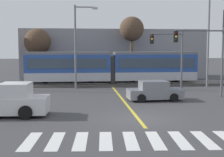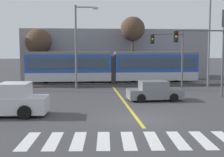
# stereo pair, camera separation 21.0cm
# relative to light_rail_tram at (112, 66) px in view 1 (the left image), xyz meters

# --- Properties ---
(ground_plane) EXTENTS (200.00, 200.00, 0.00)m
(ground_plane) POSITION_rel_light_rail_tram_xyz_m (-0.13, -16.71, -2.05)
(ground_plane) COLOR #3D3D3F
(track_bed) EXTENTS (120.00, 4.00, 0.18)m
(track_bed) POSITION_rel_light_rail_tram_xyz_m (-0.13, 0.01, -1.96)
(track_bed) COLOR #4C4742
(track_bed) RESTS_ON ground
(rail_near) EXTENTS (120.00, 0.08, 0.10)m
(rail_near) POSITION_rel_light_rail_tram_xyz_m (-0.13, -0.71, -1.82)
(rail_near) COLOR #939399
(rail_near) RESTS_ON track_bed
(rail_far) EXTENTS (120.00, 0.08, 0.10)m
(rail_far) POSITION_rel_light_rail_tram_xyz_m (-0.13, 0.73, -1.82)
(rail_far) COLOR #939399
(rail_far) RESTS_ON track_bed
(light_rail_tram) EXTENTS (18.50, 2.64, 3.43)m
(light_rail_tram) POSITION_rel_light_rail_tram_xyz_m (0.00, 0.00, 0.00)
(light_rail_tram) COLOR #B7BAC1
(light_rail_tram) RESTS_ON track_bed
(crosswalk_stripe_0) EXTENTS (0.76, 2.83, 0.01)m
(crosswalk_stripe_0) POSITION_rel_light_rail_tram_xyz_m (-5.62, -20.42, -2.04)
(crosswalk_stripe_0) COLOR silver
(crosswalk_stripe_0) RESTS_ON ground
(crosswalk_stripe_1) EXTENTS (0.76, 2.83, 0.01)m
(crosswalk_stripe_1) POSITION_rel_light_rail_tram_xyz_m (-4.52, -20.50, -2.04)
(crosswalk_stripe_1) COLOR silver
(crosswalk_stripe_1) RESTS_ON ground
(crosswalk_stripe_2) EXTENTS (0.76, 2.83, 0.01)m
(crosswalk_stripe_2) POSITION_rel_light_rail_tram_xyz_m (-3.42, -20.58, -2.04)
(crosswalk_stripe_2) COLOR silver
(crosswalk_stripe_2) RESTS_ON ground
(crosswalk_stripe_3) EXTENTS (0.76, 2.83, 0.01)m
(crosswalk_stripe_3) POSITION_rel_light_rail_tram_xyz_m (-2.33, -20.66, -2.04)
(crosswalk_stripe_3) COLOR silver
(crosswalk_stripe_3) RESTS_ON ground
(crosswalk_stripe_4) EXTENTS (0.76, 2.83, 0.01)m
(crosswalk_stripe_4) POSITION_rel_light_rail_tram_xyz_m (-1.23, -20.73, -2.04)
(crosswalk_stripe_4) COLOR silver
(crosswalk_stripe_4) RESTS_ON ground
(crosswalk_stripe_5) EXTENTS (0.76, 2.83, 0.01)m
(crosswalk_stripe_5) POSITION_rel_light_rail_tram_xyz_m (-0.13, -20.81, -2.04)
(crosswalk_stripe_5) COLOR silver
(crosswalk_stripe_5) RESTS_ON ground
(crosswalk_stripe_6) EXTENTS (0.76, 2.83, 0.01)m
(crosswalk_stripe_6) POSITION_rel_light_rail_tram_xyz_m (0.96, -20.89, -2.04)
(crosswalk_stripe_6) COLOR silver
(crosswalk_stripe_6) RESTS_ON ground
(crosswalk_stripe_7) EXTENTS (0.76, 2.83, 0.01)m
(crosswalk_stripe_7) POSITION_rel_light_rail_tram_xyz_m (2.06, -20.97, -2.04)
(crosswalk_stripe_7) COLOR silver
(crosswalk_stripe_7) RESTS_ON ground
(lane_centre_line) EXTENTS (0.20, 16.82, 0.01)m
(lane_centre_line) POSITION_rel_light_rail_tram_xyz_m (-0.13, -10.40, -2.05)
(lane_centre_line) COLOR gold
(lane_centre_line) RESTS_ON ground
(sedan_crossing) EXTENTS (4.28, 2.08, 1.52)m
(sedan_crossing) POSITION_rel_light_rail_tram_xyz_m (2.29, -10.51, -1.35)
(sedan_crossing) COLOR gray
(sedan_crossing) RESTS_ON ground
(pickup_truck) EXTENTS (5.48, 2.41, 1.98)m
(pickup_truck) POSITION_rel_light_rail_tram_xyz_m (-7.95, -15.08, -1.21)
(pickup_truck) COLOR silver
(pickup_truck) RESTS_ON ground
(traffic_light_mid_right) EXTENTS (4.25, 0.38, 5.93)m
(traffic_light_mid_right) POSITION_rel_light_rail_tram_xyz_m (6.80, -9.31, 1.89)
(traffic_light_mid_right) COLOR #515459
(traffic_light_mid_right) RESTS_ON ground
(traffic_light_far_right) EXTENTS (3.25, 0.38, 5.81)m
(traffic_light_far_right) POSITION_rel_light_rail_tram_xyz_m (5.33, -4.46, 1.77)
(traffic_light_far_right) COLOR #515459
(traffic_light_far_right) RESTS_ON ground
(street_lamp_centre) EXTENTS (2.32, 0.28, 8.21)m
(street_lamp_centre) POSITION_rel_light_rail_tram_xyz_m (-3.68, -3.00, 2.64)
(street_lamp_centre) COLOR slate
(street_lamp_centre) RESTS_ON ground
(street_lamp_east) EXTENTS (1.95, 0.28, 9.53)m
(street_lamp_east) POSITION_rel_light_rail_tram_xyz_m (9.74, -3.13, 3.28)
(street_lamp_east) COLOR slate
(street_lamp_east) RESTS_ON ground
(bare_tree_west) EXTENTS (3.18, 3.18, 6.36)m
(bare_tree_west) POSITION_rel_light_rail_tram_xyz_m (-8.53, 4.22, 2.69)
(bare_tree_west) COLOR brown
(bare_tree_west) RESTS_ON ground
(bare_tree_east) EXTENTS (2.96, 2.96, 7.82)m
(bare_tree_east) POSITION_rel_light_rail_tram_xyz_m (2.80, 3.74, 4.21)
(bare_tree_east) COLOR brown
(bare_tree_east) RESTS_ON ground
(building_backdrop_far) EXTENTS (24.07, 6.00, 6.45)m
(building_backdrop_far) POSITION_rel_light_rail_tram_xyz_m (1.02, 8.53, 1.18)
(building_backdrop_far) COLOR gray
(building_backdrop_far) RESTS_ON ground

